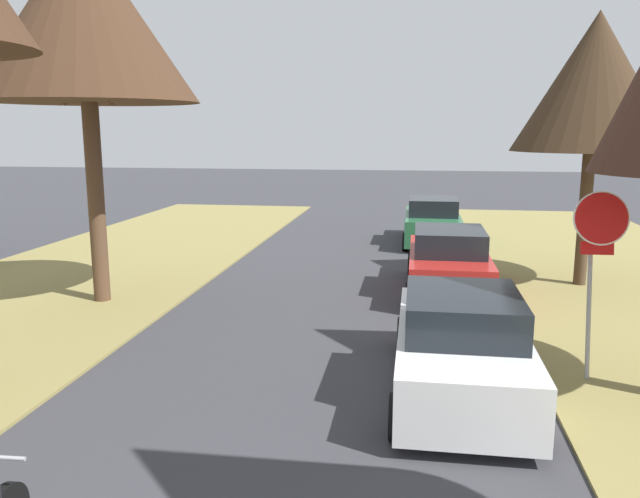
{
  "coord_description": "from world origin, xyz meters",
  "views": [
    {
      "loc": [
        1.6,
        -1.0,
        3.87
      ],
      "look_at": [
        -0.11,
        10.26,
        1.7
      ],
      "focal_mm": 35.36,
      "sensor_mm": 36.0,
      "label": 1
    }
  ],
  "objects_px": {
    "street_tree_left_mid_b": "(84,16)",
    "parked_sedan_red": "(448,263)",
    "parked_sedan_green": "(432,222)",
    "stop_sign_far": "(598,245)",
    "parked_sedan_white": "(460,346)",
    "street_tree_right_mid_b": "(595,83)"
  },
  "relations": [
    {
      "from": "parked_sedan_red",
      "to": "parked_sedan_green",
      "type": "height_order",
      "value": "same"
    },
    {
      "from": "parked_sedan_white",
      "to": "stop_sign_far",
      "type": "bearing_deg",
      "value": 19.94
    },
    {
      "from": "parked_sedan_red",
      "to": "stop_sign_far",
      "type": "bearing_deg",
      "value": -69.95
    },
    {
      "from": "parked_sedan_green",
      "to": "parked_sedan_white",
      "type": "bearing_deg",
      "value": -89.45
    },
    {
      "from": "parked_sedan_white",
      "to": "parked_sedan_green",
      "type": "xyz_separation_m",
      "value": [
        -0.12,
        12.71,
        0.0
      ]
    },
    {
      "from": "stop_sign_far",
      "to": "parked_sedan_green",
      "type": "relative_size",
      "value": 0.67
    },
    {
      "from": "street_tree_right_mid_b",
      "to": "street_tree_left_mid_b",
      "type": "xyz_separation_m",
      "value": [
        -11.12,
        -3.19,
        1.25
      ]
    },
    {
      "from": "stop_sign_far",
      "to": "parked_sedan_white",
      "type": "distance_m",
      "value": 2.57
    },
    {
      "from": "stop_sign_far",
      "to": "parked_sedan_green",
      "type": "xyz_separation_m",
      "value": [
        -2.12,
        11.98,
        -1.44
      ]
    },
    {
      "from": "stop_sign_far",
      "to": "street_tree_left_mid_b",
      "type": "height_order",
      "value": "street_tree_left_mid_b"
    },
    {
      "from": "parked_sedan_white",
      "to": "street_tree_right_mid_b",
      "type": "bearing_deg",
      "value": 64.32
    },
    {
      "from": "stop_sign_far",
      "to": "parked_sedan_red",
      "type": "height_order",
      "value": "stop_sign_far"
    },
    {
      "from": "stop_sign_far",
      "to": "street_tree_right_mid_b",
      "type": "bearing_deg",
      "value": 77.53
    },
    {
      "from": "stop_sign_far",
      "to": "parked_sedan_red",
      "type": "bearing_deg",
      "value": 110.05
    },
    {
      "from": "stop_sign_far",
      "to": "parked_sedan_white",
      "type": "xyz_separation_m",
      "value": [
        -2.0,
        -0.73,
        -1.44
      ]
    },
    {
      "from": "parked_sedan_white",
      "to": "parked_sedan_red",
      "type": "bearing_deg",
      "value": 89.05
    },
    {
      "from": "street_tree_right_mid_b",
      "to": "street_tree_left_mid_b",
      "type": "distance_m",
      "value": 11.63
    },
    {
      "from": "stop_sign_far",
      "to": "parked_sedan_green",
      "type": "bearing_deg",
      "value": 100.05
    },
    {
      "from": "parked_sedan_green",
      "to": "street_tree_left_mid_b",
      "type": "bearing_deg",
      "value": -130.73
    },
    {
      "from": "street_tree_left_mid_b",
      "to": "parked_sedan_red",
      "type": "bearing_deg",
      "value": 14.68
    },
    {
      "from": "street_tree_left_mid_b",
      "to": "parked_sedan_green",
      "type": "height_order",
      "value": "street_tree_left_mid_b"
    },
    {
      "from": "parked_sedan_red",
      "to": "parked_sedan_white",
      "type": "bearing_deg",
      "value": -90.95
    }
  ]
}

